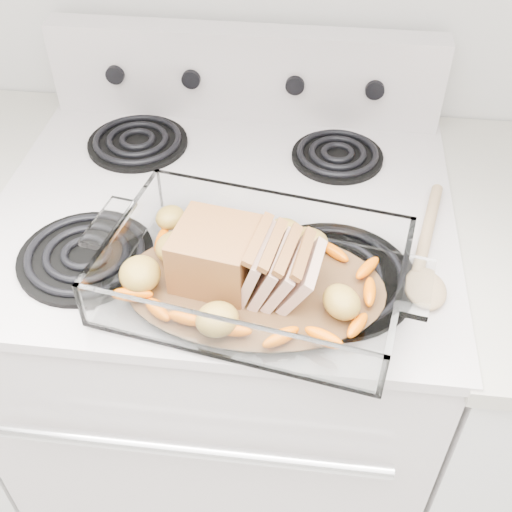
# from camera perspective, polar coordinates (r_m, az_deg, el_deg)

# --- Properties ---
(electric_range) EXTENTS (0.78, 0.70, 1.12)m
(electric_range) POSITION_cam_1_polar(r_m,az_deg,el_deg) (1.43, -2.29, -9.68)
(electric_range) COLOR silver
(electric_range) RESTS_ON ground
(baking_dish) EXTENTS (0.41, 0.27, 0.08)m
(baking_dish) POSITION_cam_1_polar(r_m,az_deg,el_deg) (0.92, -0.15, -2.08)
(baking_dish) COLOR white
(baking_dish) RESTS_ON electric_range
(pork_roast) EXTENTS (0.21, 0.11, 0.09)m
(pork_roast) POSITION_cam_1_polar(r_m,az_deg,el_deg) (0.90, -2.01, -0.55)
(pork_roast) COLOR brown
(pork_roast) RESTS_ON baking_dish
(roast_vegetables) EXTENTS (0.35, 0.19, 0.04)m
(roast_vegetables) POSITION_cam_1_polar(r_m,az_deg,el_deg) (0.94, -0.12, -0.24)
(roast_vegetables) COLOR #FF6D03
(roast_vegetables) RESTS_ON baking_dish
(wooden_spoon) EXTENTS (0.08, 0.29, 0.02)m
(wooden_spoon) POSITION_cam_1_polar(r_m,az_deg,el_deg) (1.01, 14.89, -0.53)
(wooden_spoon) COLOR tan
(wooden_spoon) RESTS_ON electric_range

